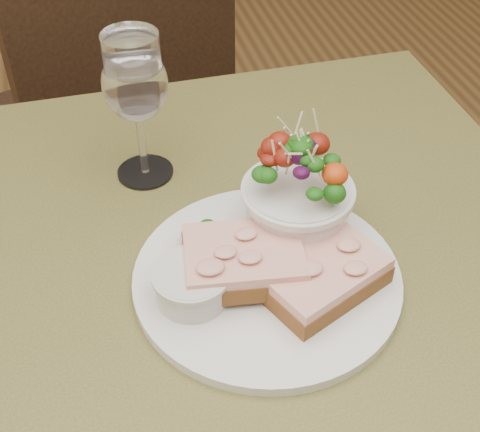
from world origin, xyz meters
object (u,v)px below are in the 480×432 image
object	(u,v)px
sandwich_front	(319,273)
ramekin	(192,283)
chair_far	(115,183)
wine_glass	(135,88)
sandwich_back	(244,260)
salad_bowl	(298,189)
cafe_table	(230,331)
dinner_plate	(267,278)

from	to	relation	value
sandwich_front	ramekin	xyz separation A→B (m)	(-0.13, 0.02, 0.00)
chair_far	wine_glass	xyz separation A→B (m)	(0.02, -0.57, 0.58)
ramekin	wine_glass	distance (m)	0.24
sandwich_back	salad_bowl	xyz separation A→B (m)	(0.07, 0.05, 0.03)
ramekin	salad_bowl	distance (m)	0.15
cafe_table	dinner_plate	size ratio (longest dim) A/B	2.86
chair_far	wine_glass	size ratio (longest dim) A/B	5.14
ramekin	salad_bowl	bearing A→B (deg)	27.14
sandwich_front	wine_glass	xyz separation A→B (m)	(-0.14, 0.24, 0.09)
cafe_table	ramekin	xyz separation A→B (m)	(-0.05, -0.04, 0.13)
wine_glass	chair_far	bearing A→B (deg)	92.51
salad_bowl	dinner_plate	bearing A→B (deg)	-131.37
cafe_table	wine_glass	bearing A→B (deg)	107.57
cafe_table	dinner_plate	distance (m)	0.12
cafe_table	ramekin	world-z (taller)	ramekin
salad_bowl	cafe_table	bearing A→B (deg)	-159.58
chair_far	salad_bowl	xyz separation A→B (m)	(0.17, -0.73, 0.53)
dinner_plate	sandwich_front	xyz separation A→B (m)	(0.05, -0.03, 0.02)
chair_far	salad_bowl	distance (m)	0.92
cafe_table	salad_bowl	bearing A→B (deg)	20.42
chair_far	sandwich_front	distance (m)	0.96
cafe_table	salad_bowl	distance (m)	0.19
sandwich_front	salad_bowl	world-z (taller)	salad_bowl
chair_far	ramekin	distance (m)	0.93
dinner_plate	sandwich_back	distance (m)	0.04
sandwich_back	wine_glass	bearing A→B (deg)	116.24
dinner_plate	sandwich_back	world-z (taller)	sandwich_back
chair_far	dinner_plate	bearing A→B (deg)	79.76
salad_bowl	wine_glass	world-z (taller)	wine_glass
cafe_table	salad_bowl	xyz separation A→B (m)	(0.08, 0.03, 0.17)
sandwich_back	salad_bowl	bearing A→B (deg)	44.07
cafe_table	chair_far	size ratio (longest dim) A/B	0.89
chair_far	sandwich_front	world-z (taller)	chair_far
cafe_table	sandwich_front	world-z (taller)	sandwich_front
dinner_plate	salad_bowl	world-z (taller)	salad_bowl
dinner_plate	cafe_table	bearing A→B (deg)	143.72
salad_bowl	ramekin	bearing A→B (deg)	-152.86
sandwich_front	sandwich_back	distance (m)	0.08
ramekin	wine_glass	xyz separation A→B (m)	(-0.01, 0.23, 0.09)
dinner_plate	sandwich_front	bearing A→B (deg)	-30.43
chair_far	wine_glass	bearing A→B (deg)	73.61
sandwich_front	wine_glass	world-z (taller)	wine_glass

